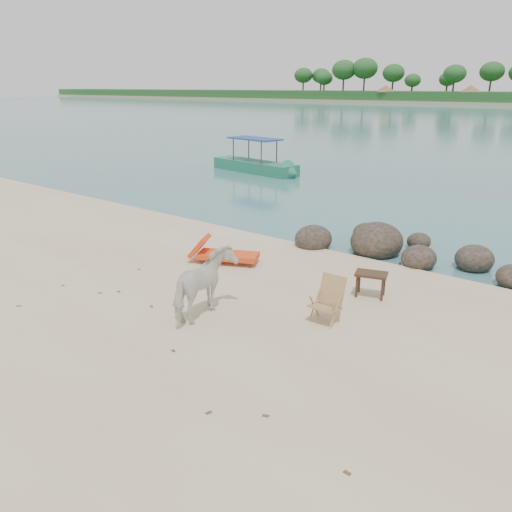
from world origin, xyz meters
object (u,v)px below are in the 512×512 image
Objects in this scene: boulders at (390,247)px; deck_chair at (325,302)px; side_table at (370,286)px; cow at (205,287)px; lounge_chair at (228,253)px; boat_near at (255,144)px.

deck_chair reaches higher than boulders.
side_table is at bearing -73.71° from boulders.
deck_chair is (0.77, -4.93, 0.25)m from boulders.
cow is 3.34m from lounge_chair.
boulders is 9.14× the size of side_table.
boat_near is at bearing 119.20° from side_table.
deck_chair is (2.05, 1.31, -0.24)m from cow.
boulders is 6.39m from cow.
boulders is 3.17× the size of lounge_chair.
boulders is at bearing 88.98° from side_table.
deck_chair is 19.00m from boat_near.
cow is 1.80× the size of deck_chair.
lounge_chair is at bearing -131.62° from boulders.
boat_near reaches higher than side_table.
cow is 18.73m from boat_near.
cow is (-1.27, -6.24, 0.49)m from boulders.
lounge_chair is at bearing -46.95° from boat_near.
cow reaches higher than boulders.
cow reaches higher than deck_chair.
deck_chair is at bearing -159.03° from cow.
boat_near is (-12.78, 14.02, 1.06)m from deck_chair.
boat_near reaches higher than cow.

